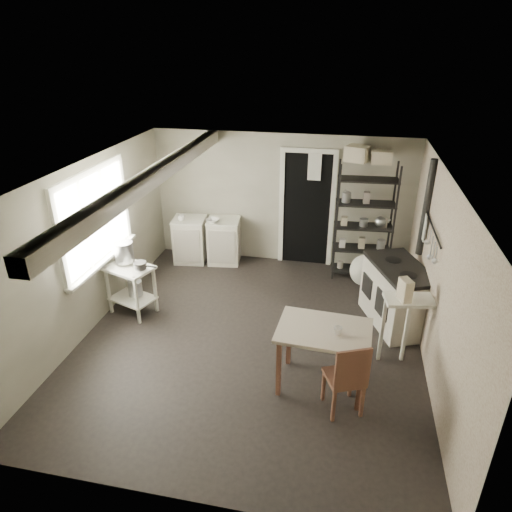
% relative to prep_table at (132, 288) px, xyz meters
% --- Properties ---
extents(floor, '(5.00, 5.00, 0.00)m').
position_rel_prep_table_xyz_m(floor, '(1.86, -0.29, -0.40)').
color(floor, black).
rests_on(floor, ground).
extents(ceiling, '(5.00, 5.00, 0.00)m').
position_rel_prep_table_xyz_m(ceiling, '(1.86, -0.29, 1.90)').
color(ceiling, white).
rests_on(ceiling, wall_back).
extents(wall_back, '(4.50, 0.02, 2.30)m').
position_rel_prep_table_xyz_m(wall_back, '(1.86, 2.21, 0.75)').
color(wall_back, '#A6A28E').
rests_on(wall_back, ground).
extents(wall_front, '(4.50, 0.02, 2.30)m').
position_rel_prep_table_xyz_m(wall_front, '(1.86, -2.79, 0.75)').
color(wall_front, '#A6A28E').
rests_on(wall_front, ground).
extents(wall_left, '(0.02, 5.00, 2.30)m').
position_rel_prep_table_xyz_m(wall_left, '(-0.39, -0.29, 0.75)').
color(wall_left, '#A6A28E').
rests_on(wall_left, ground).
extents(wall_right, '(0.02, 5.00, 2.30)m').
position_rel_prep_table_xyz_m(wall_right, '(4.11, -0.29, 0.75)').
color(wall_right, '#A6A28E').
rests_on(wall_right, ground).
extents(window, '(0.12, 1.76, 1.28)m').
position_rel_prep_table_xyz_m(window, '(-0.36, -0.09, 1.10)').
color(window, white).
rests_on(window, wall_left).
extents(doorway, '(0.96, 0.10, 2.08)m').
position_rel_prep_table_xyz_m(doorway, '(2.31, 2.18, 0.60)').
color(doorway, white).
rests_on(doorway, ground).
extents(ceiling_beam, '(0.18, 5.00, 0.18)m').
position_rel_prep_table_xyz_m(ceiling_beam, '(0.66, -0.29, 1.80)').
color(ceiling_beam, white).
rests_on(ceiling_beam, ceiling).
extents(wallpaper_panel, '(0.01, 5.00, 2.30)m').
position_rel_prep_table_xyz_m(wallpaper_panel, '(4.10, -0.29, 0.75)').
color(wallpaper_panel, beige).
rests_on(wallpaper_panel, wall_right).
extents(utensil_rail, '(0.06, 1.20, 0.44)m').
position_rel_prep_table_xyz_m(utensil_rail, '(4.05, 0.31, 1.15)').
color(utensil_rail, '#B1B1B3').
rests_on(utensil_rail, wall_right).
extents(prep_table, '(0.77, 0.66, 0.75)m').
position_rel_prep_table_xyz_m(prep_table, '(0.00, 0.00, 0.00)').
color(prep_table, white).
rests_on(prep_table, ground).
extents(stockpot, '(0.30, 0.30, 0.29)m').
position_rel_prep_table_xyz_m(stockpot, '(-0.09, 0.09, 0.54)').
color(stockpot, '#B1B1B3').
rests_on(stockpot, prep_table).
extents(saucepan, '(0.21, 0.21, 0.10)m').
position_rel_prep_table_xyz_m(saucepan, '(0.23, -0.10, 0.45)').
color(saucepan, '#B1B1B3').
rests_on(saucepan, prep_table).
extents(bucket, '(0.24, 0.24, 0.22)m').
position_rel_prep_table_xyz_m(bucket, '(0.03, 0.04, -0.02)').
color(bucket, '#B1B1B3').
rests_on(bucket, prep_table).
extents(base_cabinets, '(1.29, 0.68, 0.81)m').
position_rel_prep_table_xyz_m(base_cabinets, '(0.57, 1.89, 0.06)').
color(base_cabinets, silver).
rests_on(base_cabinets, ground).
extents(mixing_bowl, '(0.35, 0.35, 0.07)m').
position_rel_prep_table_xyz_m(mixing_bowl, '(0.72, 1.79, 0.56)').
color(mixing_bowl, white).
rests_on(mixing_bowl, base_cabinets).
extents(counter_cup, '(0.14, 0.14, 0.10)m').
position_rel_prep_table_xyz_m(counter_cup, '(0.17, 1.74, 0.57)').
color(counter_cup, white).
rests_on(counter_cup, base_cabinets).
extents(shelf_rack, '(0.96, 0.43, 1.98)m').
position_rel_prep_table_xyz_m(shelf_rack, '(3.28, 1.83, 0.55)').
color(shelf_rack, black).
rests_on(shelf_rack, ground).
extents(shelf_jar, '(0.09, 0.09, 0.19)m').
position_rel_prep_table_xyz_m(shelf_jar, '(2.94, 1.85, 0.97)').
color(shelf_jar, white).
rests_on(shelf_jar, shelf_rack).
extents(storage_box_a, '(0.43, 0.40, 0.24)m').
position_rel_prep_table_xyz_m(storage_box_a, '(3.08, 1.89, 1.61)').
color(storage_box_a, beige).
rests_on(storage_box_a, shelf_rack).
extents(storage_box_b, '(0.31, 0.29, 0.20)m').
position_rel_prep_table_xyz_m(storage_box_b, '(3.43, 1.83, 1.59)').
color(storage_box_b, beige).
rests_on(storage_box_b, shelf_rack).
extents(stove, '(1.01, 1.29, 0.90)m').
position_rel_prep_table_xyz_m(stove, '(3.78, 0.49, 0.04)').
color(stove, silver).
rests_on(stove, ground).
extents(stovepipe, '(0.14, 0.14, 1.41)m').
position_rel_prep_table_xyz_m(stovepipe, '(4.06, 0.96, 1.19)').
color(stovepipe, black).
rests_on(stovepipe, stove).
extents(side_ledge, '(0.64, 0.42, 0.90)m').
position_rel_prep_table_xyz_m(side_ledge, '(3.81, -0.37, 0.03)').
color(side_ledge, white).
rests_on(side_ledge, ground).
extents(oats_box, '(0.17, 0.21, 0.27)m').
position_rel_prep_table_xyz_m(oats_box, '(3.73, -0.42, 0.61)').
color(oats_box, beige).
rests_on(oats_box, side_ledge).
extents(work_table, '(1.08, 0.79, 0.79)m').
position_rel_prep_table_xyz_m(work_table, '(2.85, -1.04, -0.02)').
color(work_table, beige).
rests_on(work_table, ground).
extents(table_cup, '(0.12, 0.12, 0.09)m').
position_rel_prep_table_xyz_m(table_cup, '(3.00, -1.11, 0.41)').
color(table_cup, white).
rests_on(table_cup, work_table).
extents(chair, '(0.50, 0.51, 0.92)m').
position_rel_prep_table_xyz_m(chair, '(3.10, -1.37, 0.08)').
color(chair, brown).
rests_on(chair, ground).
extents(flour_sack, '(0.50, 0.45, 0.53)m').
position_rel_prep_table_xyz_m(flour_sack, '(3.34, 1.54, -0.16)').
color(flour_sack, white).
rests_on(flour_sack, ground).
extents(floor_crock, '(0.17, 0.17, 0.17)m').
position_rel_prep_table_xyz_m(floor_crock, '(3.31, -0.39, -0.33)').
color(floor_crock, white).
rests_on(floor_crock, ground).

